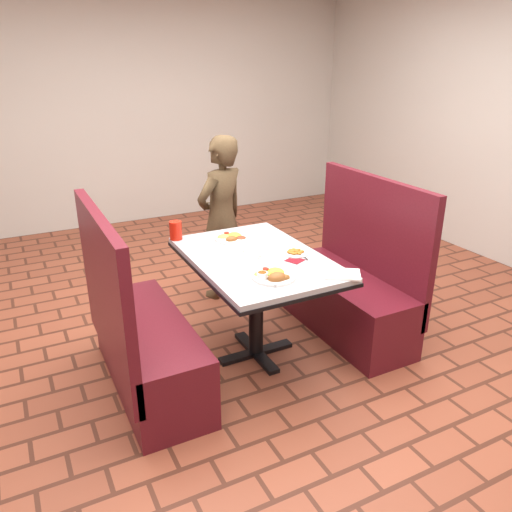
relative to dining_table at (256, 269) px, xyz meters
name	(u,v)px	position (x,y,z in m)	size (l,w,h in m)	color
room	(256,66)	(0.00, 0.00, 1.26)	(7.00, 7.04, 2.82)	brown
dining_table	(256,269)	(0.00, 0.00, 0.00)	(0.81, 1.21, 0.75)	#AEB0B3
booth_bench_left	(141,341)	(-0.80, 0.00, -0.32)	(0.47, 1.20, 1.17)	#5C151F
booth_bench_right	(350,290)	(0.80, 0.00, -0.32)	(0.47, 1.20, 1.17)	#5C151F
diner_person	(221,218)	(0.19, 1.02, 0.04)	(0.51, 0.33, 1.39)	brown
near_dinner_plate	(273,274)	(-0.07, -0.36, 0.12)	(0.26, 0.26, 0.08)	white
far_dinner_plate	(232,236)	(0.00, 0.36, 0.12)	(0.25, 0.25, 0.06)	white
plantain_plate	(295,253)	(0.24, -0.09, 0.11)	(0.17, 0.17, 0.03)	white
maroon_napkin	(295,260)	(0.19, -0.18, 0.10)	(0.10, 0.10, 0.00)	maroon
spoon_utensil	(303,256)	(0.27, -0.16, 0.10)	(0.01, 0.14, 0.00)	silver
red_tumbler	(176,230)	(-0.36, 0.55, 0.16)	(0.09, 0.09, 0.13)	red
paper_napkin	(342,274)	(0.32, -0.51, 0.10)	(0.21, 0.16, 0.01)	white
knife_utensil	(268,278)	(-0.11, -0.37, 0.11)	(0.01, 0.17, 0.00)	silver
fork_utensil	(268,281)	(-0.13, -0.41, 0.11)	(0.01, 0.16, 0.00)	silver
lettuce_shreds	(257,252)	(0.04, 0.06, 0.10)	(0.28, 0.32, 0.00)	#9BC34E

